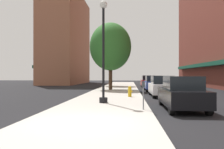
{
  "coord_description": "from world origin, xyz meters",
  "views": [
    {
      "loc": [
        1.39,
        -7.57,
        1.72
      ],
      "look_at": [
        -0.81,
        21.67,
        1.78
      ],
      "focal_mm": 36.53,
      "sensor_mm": 36.0,
      "label": 1
    }
  ],
  "objects_px": {
    "car_blue": "(153,83)",
    "car_red": "(148,81)",
    "car_white": "(162,86)",
    "lamppost": "(103,49)",
    "tree_mid": "(111,53)",
    "tree_near": "(110,47)",
    "fire_hydrant": "(130,91)",
    "parking_meter_near": "(143,92)",
    "car_black": "(182,93)"
  },
  "relations": [
    {
      "from": "car_blue",
      "to": "car_red",
      "type": "xyz_separation_m",
      "value": [
        0.0,
        7.15,
        0.0
      ]
    },
    {
      "from": "car_white",
      "to": "car_red",
      "type": "height_order",
      "value": "same"
    },
    {
      "from": "lamppost",
      "to": "car_blue",
      "type": "relative_size",
      "value": 1.37
    },
    {
      "from": "tree_mid",
      "to": "car_white",
      "type": "distance_m",
      "value": 16.46
    },
    {
      "from": "lamppost",
      "to": "tree_near",
      "type": "bearing_deg",
      "value": 92.72
    },
    {
      "from": "fire_hydrant",
      "to": "tree_mid",
      "type": "relative_size",
      "value": 0.11
    },
    {
      "from": "lamppost",
      "to": "tree_near",
      "type": "xyz_separation_m",
      "value": [
        -0.57,
        11.96,
        1.64
      ]
    },
    {
      "from": "parking_meter_near",
      "to": "tree_mid",
      "type": "xyz_separation_m",
      "value": [
        -3.36,
        22.88,
        4.04
      ]
    },
    {
      "from": "parking_meter_near",
      "to": "car_white",
      "type": "xyz_separation_m",
      "value": [
        1.95,
        7.86,
        -0.14
      ]
    },
    {
      "from": "car_red",
      "to": "car_black",
      "type": "bearing_deg",
      "value": -91.8
    },
    {
      "from": "fire_hydrant",
      "to": "car_red",
      "type": "xyz_separation_m",
      "value": [
        2.56,
        15.23,
        0.29
      ]
    },
    {
      "from": "car_black",
      "to": "lamppost",
      "type": "bearing_deg",
      "value": 158.1
    },
    {
      "from": "car_white",
      "to": "parking_meter_near",
      "type": "bearing_deg",
      "value": -102.6
    },
    {
      "from": "car_white",
      "to": "lamppost",
      "type": "bearing_deg",
      "value": -125.81
    },
    {
      "from": "lamppost",
      "to": "fire_hydrant",
      "type": "distance_m",
      "value": 4.84
    },
    {
      "from": "car_black",
      "to": "car_red",
      "type": "height_order",
      "value": "same"
    },
    {
      "from": "car_white",
      "to": "car_black",
      "type": "bearing_deg",
      "value": -88.67
    },
    {
      "from": "lamppost",
      "to": "tree_near",
      "type": "distance_m",
      "value": 12.09
    },
    {
      "from": "car_white",
      "to": "car_blue",
      "type": "relative_size",
      "value": 1.0
    },
    {
      "from": "car_white",
      "to": "car_blue",
      "type": "height_order",
      "value": "same"
    },
    {
      "from": "parking_meter_near",
      "to": "car_red",
      "type": "height_order",
      "value": "car_red"
    },
    {
      "from": "tree_mid",
      "to": "car_red",
      "type": "height_order",
      "value": "tree_mid"
    },
    {
      "from": "tree_mid",
      "to": "car_black",
      "type": "relative_size",
      "value": 1.68
    },
    {
      "from": "car_black",
      "to": "parking_meter_near",
      "type": "bearing_deg",
      "value": -155.94
    },
    {
      "from": "lamppost",
      "to": "car_white",
      "type": "xyz_separation_m",
      "value": [
        4.09,
        5.4,
        -2.39
      ]
    },
    {
      "from": "tree_near",
      "to": "car_blue",
      "type": "bearing_deg",
      "value": -2.05
    },
    {
      "from": "lamppost",
      "to": "parking_meter_near",
      "type": "bearing_deg",
      "value": -49.03
    },
    {
      "from": "parking_meter_near",
      "to": "tree_near",
      "type": "xyz_separation_m",
      "value": [
        -2.71,
        14.43,
        3.89
      ]
    },
    {
      "from": "tree_near",
      "to": "tree_mid",
      "type": "distance_m",
      "value": 8.47
    },
    {
      "from": "tree_mid",
      "to": "car_blue",
      "type": "height_order",
      "value": "tree_mid"
    },
    {
      "from": "tree_near",
      "to": "car_red",
      "type": "relative_size",
      "value": 1.71
    },
    {
      "from": "fire_hydrant",
      "to": "car_black",
      "type": "bearing_deg",
      "value": -64.08
    },
    {
      "from": "car_blue",
      "to": "car_red",
      "type": "bearing_deg",
      "value": 90.57
    },
    {
      "from": "tree_near",
      "to": "car_blue",
      "type": "relative_size",
      "value": 1.71
    },
    {
      "from": "lamppost",
      "to": "car_white",
      "type": "bearing_deg",
      "value": 52.86
    },
    {
      "from": "tree_mid",
      "to": "car_black",
      "type": "height_order",
      "value": "tree_mid"
    },
    {
      "from": "parking_meter_near",
      "to": "tree_near",
      "type": "bearing_deg",
      "value": 100.63
    },
    {
      "from": "fire_hydrant",
      "to": "car_black",
      "type": "height_order",
      "value": "car_black"
    },
    {
      "from": "parking_meter_near",
      "to": "car_red",
      "type": "xyz_separation_m",
      "value": [
        1.95,
        21.41,
        -0.14
      ]
    },
    {
      "from": "lamppost",
      "to": "car_red",
      "type": "relative_size",
      "value": 1.37
    },
    {
      "from": "car_black",
      "to": "car_white",
      "type": "xyz_separation_m",
      "value": [
        0.0,
        6.94,
        0.0
      ]
    },
    {
      "from": "car_red",
      "to": "lamppost",
      "type": "bearing_deg",
      "value": -103.98
    },
    {
      "from": "tree_near",
      "to": "tree_mid",
      "type": "bearing_deg",
      "value": 94.43
    },
    {
      "from": "car_black",
      "to": "fire_hydrant",
      "type": "bearing_deg",
      "value": 114.68
    },
    {
      "from": "parking_meter_near",
      "to": "tree_mid",
      "type": "bearing_deg",
      "value": 98.36
    },
    {
      "from": "parking_meter_near",
      "to": "car_black",
      "type": "distance_m",
      "value": 2.16
    },
    {
      "from": "lamppost",
      "to": "car_black",
      "type": "relative_size",
      "value": 1.37
    },
    {
      "from": "tree_mid",
      "to": "car_white",
      "type": "relative_size",
      "value": 1.68
    },
    {
      "from": "car_red",
      "to": "parking_meter_near",
      "type": "bearing_deg",
      "value": -97.0
    },
    {
      "from": "lamppost",
      "to": "tree_mid",
      "type": "distance_m",
      "value": 20.53
    }
  ]
}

